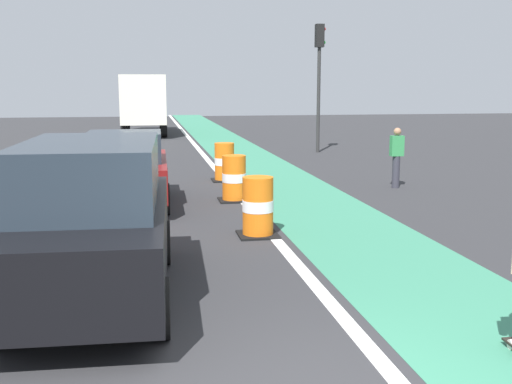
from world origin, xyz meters
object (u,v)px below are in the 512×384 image
at_px(parked_sedan_second, 126,169).
at_px(pedestrian_crossing, 397,156).
at_px(delivery_truck_down_block, 144,101).
at_px(traffic_light_corner, 319,65).
at_px(traffic_barrel_mid, 234,179).
at_px(traffic_barrel_back, 224,162).
at_px(traffic_barrel_front, 258,207).
at_px(parked_suv_nearest, 93,220).

relative_size(parked_sedan_second, pedestrian_crossing, 2.57).
distance_m(delivery_truck_down_block, traffic_light_corner, 12.82).
relative_size(traffic_barrel_mid, traffic_barrel_back, 1.00).
xyz_separation_m(delivery_truck_down_block, traffic_light_corner, (6.97, -10.63, 1.65)).
bearing_deg(traffic_barrel_mid, traffic_barrel_front, -91.08).
bearing_deg(traffic_barrel_mid, parked_sedan_second, -177.34).
bearing_deg(traffic_light_corner, parked_suv_nearest, -114.94).
bearing_deg(parked_sedan_second, traffic_barrel_front, -54.18).
xyz_separation_m(parked_sedan_second, traffic_barrel_mid, (2.51, 0.12, -0.30)).
height_order(traffic_barrel_front, traffic_barrel_mid, same).
relative_size(parked_suv_nearest, traffic_barrel_front, 4.29).
height_order(parked_sedan_second, delivery_truck_down_block, delivery_truck_down_block).
relative_size(parked_suv_nearest, pedestrian_crossing, 2.90).
bearing_deg(traffic_light_corner, pedestrian_crossing, -92.37).
bearing_deg(traffic_light_corner, delivery_truck_down_block, 123.24).
relative_size(traffic_light_corner, pedestrian_crossing, 3.17).
xyz_separation_m(parked_suv_nearest, delivery_truck_down_block, (0.68, 27.07, 0.81)).
xyz_separation_m(parked_suv_nearest, traffic_barrel_back, (2.91, 9.57, -0.50)).
bearing_deg(delivery_truck_down_block, parked_sedan_second, -91.24).
distance_m(traffic_barrel_back, traffic_light_corner, 8.86).
xyz_separation_m(traffic_barrel_mid, traffic_barrel_back, (0.17, 3.15, 0.00)).
relative_size(delivery_truck_down_block, traffic_light_corner, 1.49).
bearing_deg(parked_sedan_second, pedestrian_crossing, 9.89).
relative_size(traffic_barrel_back, delivery_truck_down_block, 0.14).
distance_m(parked_suv_nearest, traffic_light_corner, 18.30).
bearing_deg(traffic_barrel_front, delivery_truck_down_block, 94.72).
xyz_separation_m(traffic_barrel_mid, traffic_light_corner, (4.91, 10.02, 2.97)).
bearing_deg(pedestrian_crossing, traffic_barrel_front, -134.95).
bearing_deg(delivery_truck_down_block, traffic_barrel_mid, -84.30).
relative_size(parked_sedan_second, traffic_barrel_back, 3.80).
distance_m(parked_sedan_second, pedestrian_crossing, 7.15).
bearing_deg(traffic_barrel_front, traffic_light_corner, 69.81).
bearing_deg(traffic_barrel_back, delivery_truck_down_block, 97.27).
height_order(traffic_barrel_front, traffic_barrel_back, same).
height_order(parked_suv_nearest, traffic_barrel_back, parked_suv_nearest).
height_order(parked_sedan_second, traffic_barrel_front, parked_sedan_second).
xyz_separation_m(traffic_barrel_mid, delivery_truck_down_block, (-2.06, 20.65, 1.31)).
distance_m(traffic_barrel_mid, pedestrian_crossing, 4.68).
bearing_deg(pedestrian_crossing, traffic_barrel_mid, -166.24).
bearing_deg(parked_sedan_second, traffic_barrel_back, 50.61).
height_order(traffic_barrel_mid, traffic_barrel_back, same).
bearing_deg(delivery_truck_down_block, pedestrian_crossing, -71.34).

